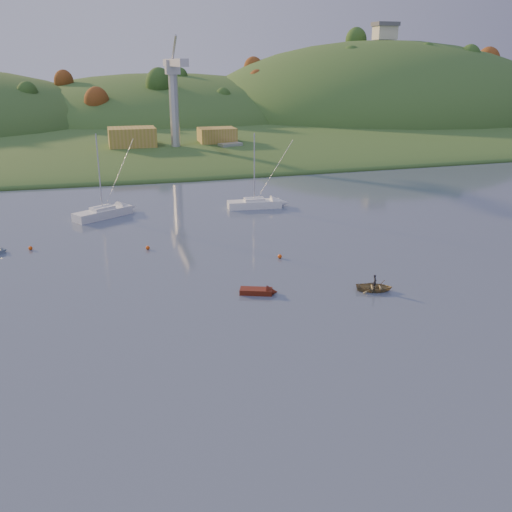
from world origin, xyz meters
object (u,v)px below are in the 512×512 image
object	(u,v)px
sailboat_near	(103,212)
sailboat_far	(254,203)
red_tender	(263,291)
canoe	(374,287)

from	to	relation	value
sailboat_near	sailboat_far	size ratio (longest dim) A/B	1.05
sailboat_far	sailboat_near	bearing A→B (deg)	-176.67
sailboat_far	red_tender	size ratio (longest dim) A/B	2.92
canoe	red_tender	world-z (taller)	red_tender
sailboat_near	red_tender	bearing A→B (deg)	-99.53
sailboat_far	red_tender	world-z (taller)	sailboat_far
canoe	red_tender	size ratio (longest dim) A/B	0.92
canoe	red_tender	distance (m)	11.37
canoe	sailboat_far	bearing A→B (deg)	24.03
sailboat_far	canoe	distance (m)	36.88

